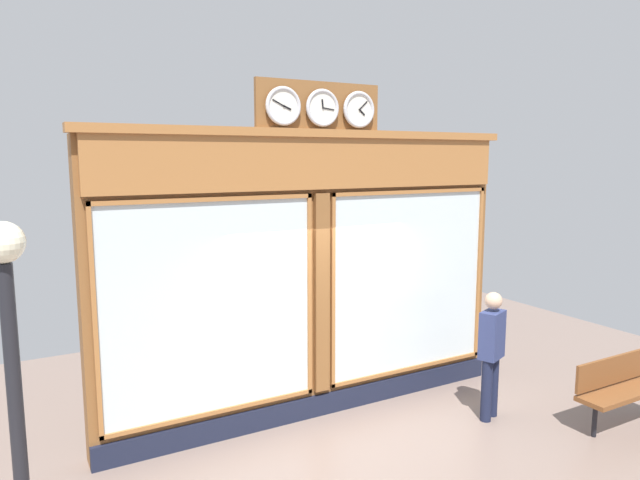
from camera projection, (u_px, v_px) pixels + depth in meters
shop_facade at (315, 273)px, 7.48m from camera, size 5.86×0.42×4.31m
pedestrian at (491, 350)px, 7.40m from camera, size 0.42×0.34×1.69m
street_lamp at (12, 363)px, 3.85m from camera, size 0.28×0.28×2.98m
street_bench at (620, 385)px, 7.28m from camera, size 1.40×0.40×0.87m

